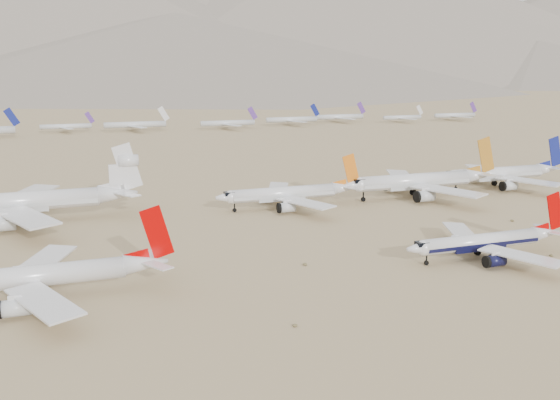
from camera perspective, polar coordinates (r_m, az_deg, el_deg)
name	(u,v)px	position (r m, az deg, el deg)	size (l,w,h in m)	color
ground	(465,270)	(137.40, 16.52, -6.18)	(7000.00, 7000.00, 0.00)	#998159
main_airliner	(487,241)	(146.45, 18.42, -3.61)	(39.31, 38.39, 13.87)	silver
second_airliner	(42,276)	(122.34, -20.94, -6.52)	(45.70, 44.66, 16.20)	silver
row2_navy_widebody	(502,174)	(233.90, 19.66, 2.29)	(48.68, 47.60, 17.32)	silver
row2_gold_tail	(421,181)	(208.36, 12.77, 1.70)	(53.20, 52.03, 18.94)	silver
row2_orange_tail	(289,193)	(187.93, 0.86, 0.60)	(43.77, 42.82, 15.61)	silver
row2_white_trijet	(28,201)	(182.85, -22.08, -0.09)	(59.24, 57.90, 20.99)	silver
distant_storage_row	(136,125)	(420.72, -13.06, 6.71)	(502.75, 66.45, 15.62)	silver
mountain_range	(106,8)	(1764.82, -15.64, 16.55)	(7354.00, 3024.00, 470.00)	slate
foothills	(356,54)	(1348.22, 6.98, 13.14)	(4637.50, 1395.00, 155.00)	slate
desert_scrub	(556,320)	(116.31, 23.89, -9.96)	(261.14, 121.67, 0.67)	brown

